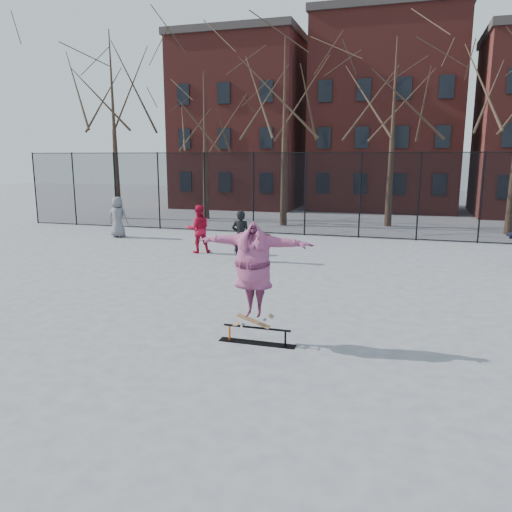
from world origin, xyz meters
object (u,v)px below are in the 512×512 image
(bystander_red, at_px, (199,229))
(skateboard, at_px, (254,324))
(bystander_grey, at_px, (118,217))
(skate_rail, at_px, (257,337))
(bystander_black, at_px, (241,236))
(skater, at_px, (254,276))

(bystander_red, bearing_deg, skateboard, 91.37)
(bystander_grey, height_order, bystander_red, bystander_grey)
(skate_rail, xyz_separation_m, bystander_black, (-2.95, 7.78, 0.79))
(skateboard, bearing_deg, bystander_black, 110.28)
(skateboard, bearing_deg, bystander_red, 119.50)
(skater, height_order, bystander_grey, skater)
(skateboard, height_order, bystander_red, bystander_red)
(skate_rail, relative_size, bystander_red, 0.85)
(skater, bearing_deg, bystander_black, 108.44)
(skater, bearing_deg, skate_rail, -1.83)
(skate_rail, distance_m, skateboard, 0.27)
(skater, bearing_deg, skateboard, 0.00)
(skateboard, relative_size, bystander_black, 0.41)
(skateboard, bearing_deg, bystander_grey, 132.04)
(bystander_grey, bearing_deg, bystander_red, 148.97)
(skate_rail, relative_size, bystander_black, 0.87)
(skater, relative_size, bystander_red, 1.25)
(skater, distance_m, bystander_black, 8.31)
(skater, bearing_deg, bystander_red, 117.67)
(bystander_grey, bearing_deg, bystander_black, 148.81)
(skater, xyz_separation_m, bystander_red, (-4.99, 8.81, -0.46))
(skate_rail, distance_m, bystander_grey, 15.29)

